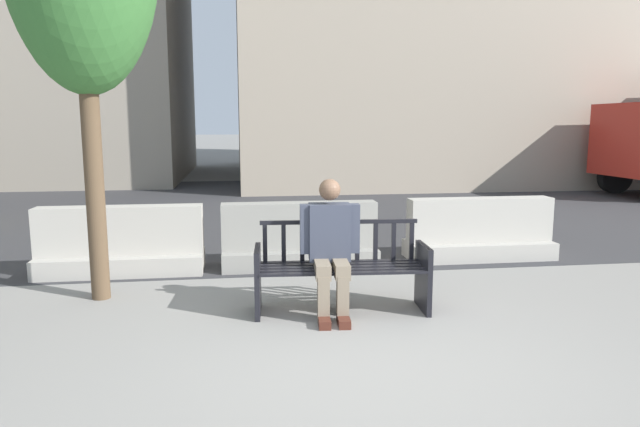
{
  "coord_description": "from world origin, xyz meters",
  "views": [
    {
      "loc": [
        -0.95,
        -4.06,
        1.84
      ],
      "look_at": [
        0.03,
        2.8,
        0.75
      ],
      "focal_mm": 32.0,
      "sensor_mm": 36.0,
      "label": 1
    }
  ],
  "objects_px": {
    "jersey_barrier_left": "(121,246)",
    "jersey_barrier_right": "(479,234)",
    "street_bench": "(341,272)",
    "seated_person": "(330,244)",
    "jersey_barrier_centre": "(300,241)"
  },
  "relations": [
    {
      "from": "seated_person",
      "to": "jersey_barrier_left",
      "type": "distance_m",
      "value": 3.01
    },
    {
      "from": "street_bench",
      "to": "jersey_barrier_right",
      "type": "height_order",
      "value": "street_bench"
    },
    {
      "from": "jersey_barrier_centre",
      "to": "seated_person",
      "type": "bearing_deg",
      "value": -87.03
    },
    {
      "from": "jersey_barrier_left",
      "to": "jersey_barrier_right",
      "type": "relative_size",
      "value": 1.0
    },
    {
      "from": "seated_person",
      "to": "jersey_barrier_centre",
      "type": "bearing_deg",
      "value": 92.97
    },
    {
      "from": "jersey_barrier_centre",
      "to": "jersey_barrier_right",
      "type": "distance_m",
      "value": 2.5
    },
    {
      "from": "seated_person",
      "to": "jersey_barrier_centre",
      "type": "xyz_separation_m",
      "value": [
        -0.1,
        1.9,
        -0.35
      ]
    },
    {
      "from": "jersey_barrier_left",
      "to": "jersey_barrier_right",
      "type": "xyz_separation_m",
      "value": [
        4.73,
        0.13,
        0.0
      ]
    },
    {
      "from": "street_bench",
      "to": "jersey_barrier_centre",
      "type": "xyz_separation_m",
      "value": [
        -0.22,
        1.85,
        -0.06
      ]
    },
    {
      "from": "seated_person",
      "to": "jersey_barrier_left",
      "type": "xyz_separation_m",
      "value": [
        -2.33,
        1.87,
        -0.35
      ]
    },
    {
      "from": "street_bench",
      "to": "jersey_barrier_left",
      "type": "bearing_deg",
      "value": 143.4
    },
    {
      "from": "street_bench",
      "to": "jersey_barrier_centre",
      "type": "distance_m",
      "value": 1.86
    },
    {
      "from": "street_bench",
      "to": "jersey_barrier_left",
      "type": "xyz_separation_m",
      "value": [
        -2.45,
        1.82,
        -0.06
      ]
    },
    {
      "from": "seated_person",
      "to": "jersey_barrier_left",
      "type": "relative_size",
      "value": 0.66
    },
    {
      "from": "street_bench",
      "to": "seated_person",
      "type": "relative_size",
      "value": 1.31
    }
  ]
}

